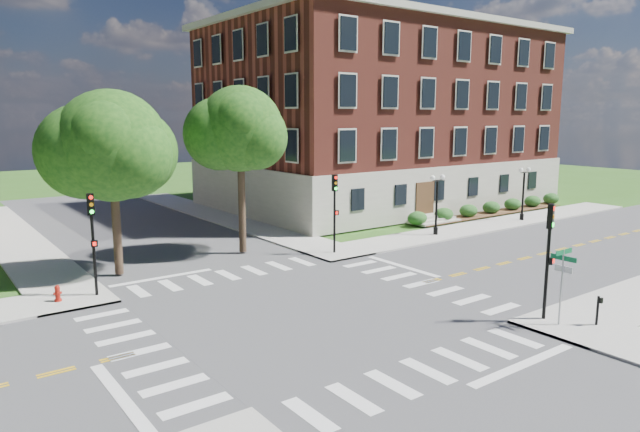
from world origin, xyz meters
TOP-DOWN VIEW (x-y plane):
  - ground at (0.00, 0.00)m, footprint 160.00×160.00m
  - road_ew at (0.00, 0.00)m, footprint 90.00×12.00m
  - road_ns at (0.00, 0.00)m, footprint 12.00×90.00m
  - sidewalk_ne at (15.38, 15.38)m, footprint 34.00×34.00m
  - crosswalk_east at (7.20, 0.00)m, footprint 2.20×10.20m
  - stop_bar_east at (8.80, 3.00)m, footprint 0.40×5.50m
  - main_building at (24.00, 21.99)m, footprint 30.60×22.40m
  - shrub_row at (27.00, 10.80)m, footprint 18.00×2.00m
  - tree_c at (-4.69, 10.53)m, footprint 5.73×5.73m
  - tree_d at (3.05, 11.09)m, footprint 5.12×5.12m
  - traffic_signal_se at (7.37, -6.77)m, footprint 0.38×0.45m
  - traffic_signal_ne at (7.48, 7.55)m, footprint 0.37×0.43m
  - traffic_signal_nw at (-6.68, 7.44)m, footprint 0.37×0.43m
  - twin_lamp_west at (16.57, 7.61)m, footprint 1.36×0.36m
  - twin_lamp_east at (26.51, 7.45)m, footprint 1.36×0.36m
  - street_sign_pole at (7.23, -7.52)m, footprint 1.10×1.10m
  - push_button_post at (8.41, -8.46)m, footprint 0.14×0.21m
  - fire_hydrant at (-8.36, 7.52)m, footprint 0.35×0.35m

SIDE VIEW (x-z plane):
  - ground at x=0.00m, z-range 0.00..0.00m
  - crosswalk_east at x=7.20m, z-range -0.01..0.01m
  - stop_bar_east at x=8.80m, z-range 0.00..0.00m
  - shrub_row at x=27.00m, z-range -0.65..0.65m
  - road_ew at x=0.00m, z-range 0.00..0.01m
  - road_ns at x=0.00m, z-range 0.00..0.01m
  - sidewalk_ne at x=15.38m, z-range 0.00..0.12m
  - fire_hydrant at x=-8.36m, z-range 0.09..0.84m
  - push_button_post at x=8.41m, z-range 0.20..1.40m
  - street_sign_pole at x=7.23m, z-range 0.76..3.86m
  - twin_lamp_west at x=16.57m, z-range 0.41..4.64m
  - twin_lamp_east at x=26.51m, z-range 0.41..4.64m
  - traffic_signal_se at x=7.37m, z-range 0.79..5.59m
  - traffic_signal_ne at x=7.48m, z-range 0.79..5.59m
  - traffic_signal_nw at x=-6.68m, z-range 0.79..5.59m
  - tree_c at x=-4.69m, z-range 2.05..11.69m
  - tree_d at x=3.05m, z-range 2.56..12.64m
  - main_building at x=24.00m, z-range 0.09..16.59m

